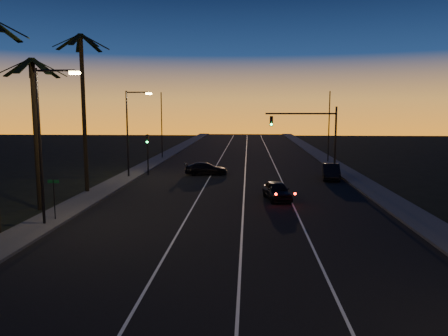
# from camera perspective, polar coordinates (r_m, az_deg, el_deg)

# --- Properties ---
(road) EXTENTS (20.00, 170.00, 0.01)m
(road) POSITION_cam_1_polar(r_m,az_deg,el_deg) (34.74, 1.80, -3.48)
(road) COLOR black
(road) RESTS_ON ground
(sidewalk_left) EXTENTS (2.40, 170.00, 0.16)m
(sidewalk_left) POSITION_cam_1_polar(r_m,az_deg,el_deg) (36.73, -15.97, -3.05)
(sidewalk_left) COLOR #383735
(sidewalk_left) RESTS_ON ground
(sidewalk_right) EXTENTS (2.40, 170.00, 0.16)m
(sidewalk_right) POSITION_cam_1_polar(r_m,az_deg,el_deg) (36.23, 19.83, -3.35)
(sidewalk_right) COLOR #383735
(sidewalk_right) RESTS_ON ground
(lane_stripe_left) EXTENTS (0.12, 160.00, 0.01)m
(lane_stripe_left) POSITION_cam_1_polar(r_m,az_deg,el_deg) (34.93, -3.13, -3.40)
(lane_stripe_left) COLOR silver
(lane_stripe_left) RESTS_ON road
(lane_stripe_mid) EXTENTS (0.12, 160.00, 0.01)m
(lane_stripe_mid) POSITION_cam_1_polar(r_m,az_deg,el_deg) (34.73, 2.63, -3.47)
(lane_stripe_mid) COLOR silver
(lane_stripe_mid) RESTS_ON road
(lane_stripe_right) EXTENTS (0.12, 160.00, 0.01)m
(lane_stripe_right) POSITION_cam_1_polar(r_m,az_deg,el_deg) (34.87, 8.40, -3.50)
(lane_stripe_right) COLOR silver
(lane_stripe_right) RESTS_ON road
(palm_mid) EXTENTS (4.25, 4.16, 10.03)m
(palm_mid) POSITION_cam_1_polar(r_m,az_deg,el_deg) (31.38, -23.47, 6.19)
(palm_mid) COLOR black
(palm_mid) RESTS_ON ground
(palm_far) EXTENTS (4.25, 4.16, 12.53)m
(palm_far) POSITION_cam_1_polar(r_m,az_deg,el_deg) (36.48, -17.91, 8.70)
(palm_far) COLOR black
(palm_far) RESTS_ON ground
(streetlight_left_near) EXTENTS (2.55, 0.26, 9.00)m
(streetlight_left_near) POSITION_cam_1_polar(r_m,az_deg,el_deg) (26.72, -22.39, 4.09)
(streetlight_left_near) COLOR black
(streetlight_left_near) RESTS_ON ground
(streetlight_left_far) EXTENTS (2.55, 0.26, 8.50)m
(streetlight_left_far) POSITION_cam_1_polar(r_m,az_deg,el_deg) (43.65, -12.13, 5.32)
(streetlight_left_far) COLOR black
(streetlight_left_far) RESTS_ON ground
(street_sign) EXTENTS (0.70, 0.06, 2.60)m
(street_sign) POSITION_cam_1_polar(r_m,az_deg,el_deg) (28.09, -21.32, -3.25)
(street_sign) COLOR black
(street_sign) RESTS_ON ground
(signal_mast) EXTENTS (7.10, 0.41, 7.00)m
(signal_mast) POSITION_cam_1_polar(r_m,az_deg,el_deg) (44.56, 11.40, 5.03)
(signal_mast) COLOR black
(signal_mast) RESTS_ON ground
(signal_post) EXTENTS (0.28, 0.37, 4.20)m
(signal_post) POSITION_cam_1_polar(r_m,az_deg,el_deg) (45.41, -9.95, 2.72)
(signal_post) COLOR black
(signal_post) RESTS_ON ground
(far_pole_left) EXTENTS (0.14, 0.14, 9.00)m
(far_pole_left) POSITION_cam_1_polar(r_m,az_deg,el_deg) (60.28, -8.14, 5.48)
(far_pole_left) COLOR black
(far_pole_left) RESTS_ON ground
(far_pole_right) EXTENTS (0.14, 0.14, 9.00)m
(far_pole_right) POSITION_cam_1_polar(r_m,az_deg,el_deg) (57.03, 13.54, 5.23)
(far_pole_right) COLOR black
(far_pole_right) RESTS_ON ground
(lead_car) EXTENTS (2.35, 4.68, 1.36)m
(lead_car) POSITION_cam_1_polar(r_m,az_deg,el_deg) (32.86, 6.94, -2.96)
(lead_car) COLOR black
(lead_car) RESTS_ON road
(right_car) EXTENTS (2.17, 4.70, 1.49)m
(right_car) POSITION_cam_1_polar(r_m,az_deg,el_deg) (43.32, 13.80, -0.46)
(right_car) COLOR black
(right_car) RESTS_ON road
(cross_car) EXTENTS (4.66, 2.43, 1.29)m
(cross_car) POSITION_cam_1_polar(r_m,az_deg,el_deg) (45.03, -2.37, -0.08)
(cross_car) COLOR black
(cross_car) RESTS_ON road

